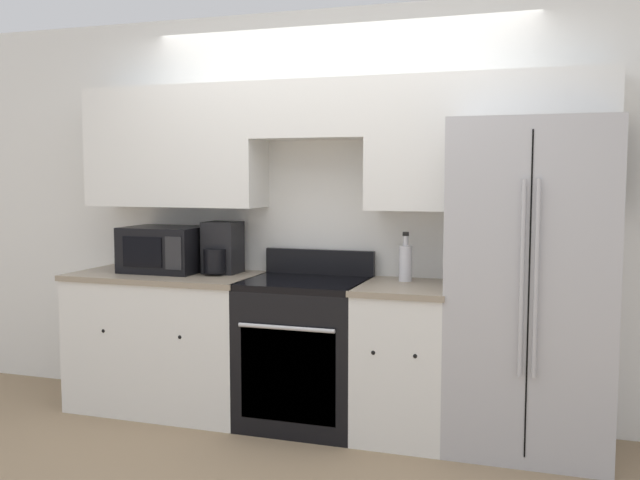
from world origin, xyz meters
TOP-DOWN VIEW (x-y plane):
  - ground_plane at (0.00, 0.00)m, footprint 12.00×12.00m
  - wall_back at (0.01, 0.59)m, footprint 8.00×0.39m
  - lower_cabinets_left at (-1.07, 0.31)m, footprint 1.23×0.64m
  - lower_cabinets_right at (0.53, 0.31)m, footprint 0.55×0.64m
  - oven_range at (-0.10, 0.31)m, footprint 0.73×0.65m
  - refrigerator at (1.23, 0.35)m, footprint 0.88×0.73m
  - microwave at (-1.12, 0.38)m, footprint 0.52×0.41m
  - bottle at (0.50, 0.46)m, footprint 0.08×0.08m
  - coffee_maker at (-0.72, 0.42)m, footprint 0.22×0.29m

SIDE VIEW (x-z plane):
  - ground_plane at x=0.00m, z-range 0.00..0.00m
  - lower_cabinets_left at x=-1.07m, z-range 0.00..0.91m
  - lower_cabinets_right at x=0.53m, z-range 0.00..0.91m
  - oven_range at x=-0.10m, z-range -0.07..0.99m
  - refrigerator at x=1.23m, z-range 0.00..1.85m
  - bottle at x=0.50m, z-range 0.87..1.17m
  - microwave at x=-1.12m, z-range 0.90..1.20m
  - coffee_maker at x=-0.72m, z-range 0.89..1.23m
  - wall_back at x=0.01m, z-range 0.17..2.77m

